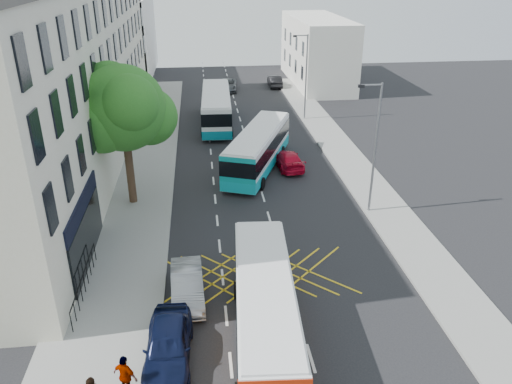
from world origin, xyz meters
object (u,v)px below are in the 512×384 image
object	(u,v)px
bus_far	(216,108)
red_hatchback	(288,160)
bus_near	(265,309)
distant_car_grey	(227,85)
distant_car_dark	(275,81)
street_tree	(123,109)
lamp_far	(305,73)
parked_car_blue	(168,345)
pedestrian_far	(126,376)
parked_car_silver	(187,285)
bus_mid	(258,149)
lamp_near	(374,143)

from	to	relation	value
bus_far	red_hatchback	distance (m)	12.51
bus_near	bus_far	world-z (taller)	bus_far
distant_car_grey	distant_car_dark	bearing A→B (deg)	17.81
street_tree	distant_car_dark	world-z (taller)	street_tree
lamp_far	distant_car_grey	world-z (taller)	lamp_far
parked_car_blue	pedestrian_far	bearing A→B (deg)	-127.09
red_hatchback	parked_car_silver	bearing A→B (deg)	59.30
bus_far	distant_car_dark	bearing A→B (deg)	64.40
street_tree	lamp_far	distance (m)	22.57
bus_far	red_hatchback	xyz separation A→B (m)	(4.91, -11.46, -1.03)
street_tree	distant_car_dark	xyz separation A→B (m)	(14.01, 31.40, -5.60)
bus_mid	distant_car_grey	world-z (taller)	bus_mid
red_hatchback	distant_car_dark	bearing A→B (deg)	-101.26
lamp_far	pedestrian_far	distance (m)	35.86
lamp_near	distant_car_grey	world-z (taller)	lamp_near
lamp_near	red_hatchback	world-z (taller)	lamp_near
bus_mid	bus_near	bearing A→B (deg)	-74.35
distant_car_grey	pedestrian_far	world-z (taller)	pedestrian_far
street_tree	parked_car_silver	distance (m)	12.39
distant_car_grey	pedestrian_far	xyz separation A→B (m)	(-6.51, -46.09, 0.36)
parked_car_silver	lamp_near	bearing A→B (deg)	31.44
bus_near	distant_car_dark	size ratio (longest dim) A/B	2.43
parked_car_blue	parked_car_silver	xyz separation A→B (m)	(0.70, 3.95, -0.08)
bus_near	parked_car_blue	size ratio (longest dim) A/B	2.28
bus_near	red_hatchback	size ratio (longest dim) A/B	2.33
bus_far	parked_car_blue	distance (m)	30.98
lamp_near	parked_car_silver	distance (m)	13.95
lamp_far	parked_car_silver	xyz separation A→B (m)	(-11.10, -27.48, -3.93)
lamp_near	bus_mid	bearing A→B (deg)	126.85
lamp_near	parked_car_blue	bearing A→B (deg)	-135.91
bus_far	distant_car_dark	size ratio (longest dim) A/B	2.70
bus_far	parked_car_silver	distance (m)	26.99
street_tree	pedestrian_far	distance (m)	17.02
parked_car_blue	parked_car_silver	bearing A→B (deg)	81.95
lamp_far	pedestrian_far	size ratio (longest dim) A/B	4.63
lamp_far	bus_far	distance (m)	9.08
street_tree	parked_car_silver	size ratio (longest dim) A/B	2.11
bus_near	pedestrian_far	bearing A→B (deg)	-150.34
distant_car_grey	pedestrian_far	distance (m)	46.55
distant_car_dark	street_tree	bearing A→B (deg)	66.70
parked_car_silver	pedestrian_far	bearing A→B (deg)	-112.86
street_tree	distant_car_dark	distance (m)	34.83
lamp_far	bus_far	bearing A→B (deg)	-175.81
street_tree	red_hatchback	distance (m)	13.37
lamp_near	bus_mid	xyz separation A→B (m)	(-5.95, 7.93, -3.03)
parked_car_blue	red_hatchback	size ratio (longest dim) A/B	1.02
red_hatchback	distant_car_dark	distance (m)	26.62
street_tree	bus_mid	distance (m)	11.12
bus_mid	pedestrian_far	world-z (taller)	bus_mid
lamp_near	red_hatchback	size ratio (longest dim) A/B	1.82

